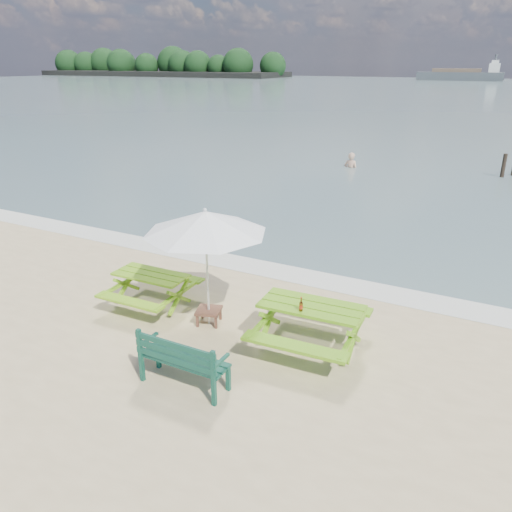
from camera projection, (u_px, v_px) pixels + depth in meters
The scene contains 11 objects.
sea at pixel (499, 94), 78.19m from camera, with size 300.00×300.00×0.00m, color slate.
foam_strip at pixel (280, 272), 12.01m from camera, with size 22.00×0.90×0.01m, color silver.
island_headland at pixel (159, 66), 170.19m from camera, with size 90.00×22.00×7.60m.
picnic_table_left at pixel (152, 291), 10.22m from camera, with size 1.56×1.73×0.72m.
picnic_table_right at pixel (310, 327), 8.69m from camera, with size 1.87×2.05×0.84m.
park_bench at pixel (185, 370), 7.72m from camera, with size 1.44×0.50×0.88m.
side_table at pixel (209, 316), 9.61m from camera, with size 0.57×0.57×0.30m.
patio_umbrella at pixel (205, 222), 8.92m from camera, with size 2.87×2.87×2.25m.
beer_bottle at pixel (301, 306), 8.30m from camera, with size 0.06×0.06×0.25m.
swimmer at pixel (350, 172), 23.95m from camera, with size 0.72×0.52×1.87m.
mooring_pilings at pixel (507, 168), 21.81m from camera, with size 0.56×0.76×1.22m.
Camera 1 is at (4.67, -5.43, 4.73)m, focal length 35.00 mm.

